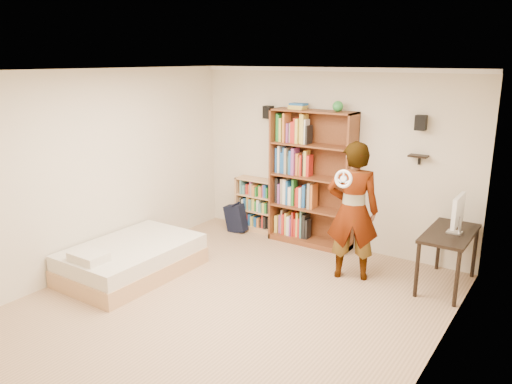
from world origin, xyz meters
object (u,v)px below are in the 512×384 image
Objects in this scene: tall_bookshelf at (312,179)px; low_bookshelf at (256,205)px; computer_desk at (447,259)px; daybed at (132,255)px; person at (353,211)px.

low_bookshelf is at bearing 176.84° from tall_bookshelf.
computer_desk is 4.11m from daybed.
person is (-1.13, -0.41, 0.55)m from computer_desk.
person is at bearing -160.05° from computer_desk.
tall_bookshelf is 1.16× the size of daybed.
person is at bearing -38.19° from tall_bookshelf.
daybed is (-3.60, -1.97, -0.10)m from computer_desk.
daybed is at bearing -151.38° from computer_desk.
daybed is at bearing -99.16° from low_bookshelf.
person reaches higher than daybed.
low_bookshelf reaches higher than computer_desk.
daybed is 2.99m from person.
tall_bookshelf is 1.31m from person.
low_bookshelf reaches higher than daybed.
daybed is (-0.39, -2.42, -0.18)m from low_bookshelf.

